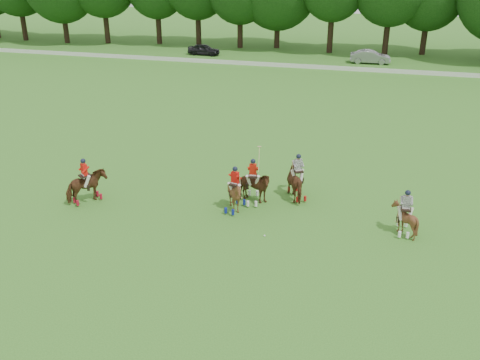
% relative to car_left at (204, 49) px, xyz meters
% --- Properties ---
extents(ground, '(180.00, 180.00, 0.00)m').
position_rel_car_left_xyz_m(ground, '(14.61, -42.50, -0.66)').
color(ground, '#316B1E').
rests_on(ground, ground).
extents(boundary_rail, '(120.00, 0.10, 0.44)m').
position_rel_car_left_xyz_m(boundary_rail, '(14.61, -4.50, -0.44)').
color(boundary_rail, white).
rests_on(boundary_rail, ground).
extents(car_left, '(3.93, 1.77, 1.31)m').
position_rel_car_left_xyz_m(car_left, '(0.00, 0.00, 0.00)').
color(car_left, black).
rests_on(car_left, ground).
extents(car_mid, '(4.51, 1.76, 1.46)m').
position_rel_car_left_xyz_m(car_mid, '(19.71, 0.00, 0.08)').
color(car_mid, gray).
rests_on(car_mid, ground).
extents(polo_red_a, '(2.00, 2.22, 2.44)m').
position_rel_car_left_xyz_m(polo_red_a, '(6.84, -40.02, 0.24)').
color(polo_red_a, '#512715').
rests_on(polo_red_a, ground).
extents(polo_red_b, '(1.95, 1.75, 2.96)m').
position_rel_car_left_xyz_m(polo_red_b, '(15.18, -37.84, 0.23)').
color(polo_red_b, '#512715').
rests_on(polo_red_b, ground).
extents(polo_red_c, '(1.67, 1.80, 2.39)m').
position_rel_car_left_xyz_m(polo_red_c, '(14.54, -38.97, 0.21)').
color(polo_red_c, '#512715').
rests_on(polo_red_c, ground).
extents(polo_stripe_a, '(1.88, 2.32, 2.47)m').
position_rel_car_left_xyz_m(polo_stripe_a, '(17.32, -36.71, 0.26)').
color(polo_stripe_a, '#512715').
rests_on(polo_stripe_a, ground).
extents(polo_stripe_b, '(1.25, 1.40, 2.21)m').
position_rel_car_left_xyz_m(polo_stripe_b, '(22.72, -39.25, 0.13)').
color(polo_stripe_b, '#512715').
rests_on(polo_stripe_b, ground).
extents(polo_ball, '(0.09, 0.09, 0.09)m').
position_rel_car_left_xyz_m(polo_ball, '(16.55, -41.21, -0.61)').
color(polo_ball, white).
rests_on(polo_ball, ground).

